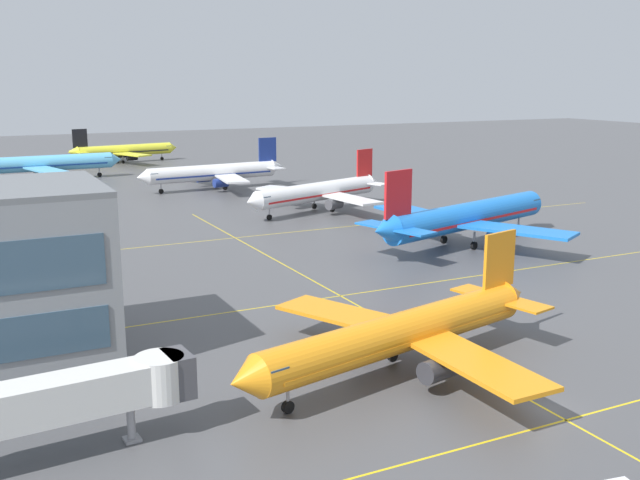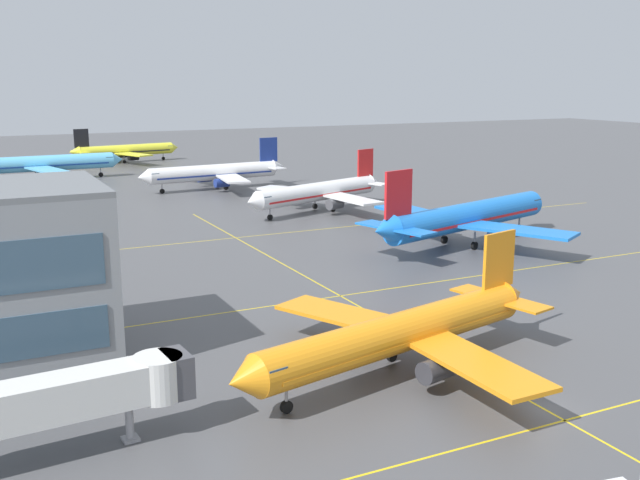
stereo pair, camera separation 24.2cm
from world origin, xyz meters
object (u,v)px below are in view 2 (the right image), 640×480
object	(u,v)px
airliner_far_right_stand	(43,164)
airliner_front_gate	(401,333)
airliner_distant_taxiway	(125,151)
jet_bridge	(87,393)
airliner_second_row	(466,217)
airliner_third_row	(319,192)
airliner_far_left_stand	(216,172)

from	to	relation	value
airliner_far_right_stand	airliner_front_gate	bearing A→B (deg)	-84.59
airliner_far_right_stand	airliner_distant_taxiway	bearing A→B (deg)	49.18
airliner_far_right_stand	jet_bridge	distance (m)	139.84
airliner_second_row	airliner_third_row	xyz separation A→B (m)	(-6.89, 34.47, -0.59)
airliner_front_gate	airliner_second_row	size ratio (longest dim) A/B	0.85
airliner_far_left_stand	airliner_far_right_stand	xyz separation A→B (m)	(-32.33, 31.80, 0.33)
airliner_far_left_stand	jet_bridge	size ratio (longest dim) A/B	2.10
airliner_third_row	airliner_distant_taxiway	distance (m)	97.31
airliner_third_row	airliner_far_left_stand	xyz separation A→B (m)	(-8.13, 34.78, 0.08)
airliner_second_row	airliner_third_row	bearing A→B (deg)	101.31
airliner_distant_taxiway	jet_bridge	xyz separation A→B (m)	(-37.73, -168.89, 0.60)
airliner_front_gate	airliner_third_row	distance (m)	75.92
airliner_far_right_stand	jet_bridge	size ratio (longest dim) A/B	2.28
airliner_far_left_stand	airliner_distant_taxiway	world-z (taller)	airliner_far_left_stand
airliner_second_row	airliner_distant_taxiway	world-z (taller)	airliner_second_row
jet_bridge	airliner_far_right_stand	bearing A→B (deg)	85.01
airliner_far_right_stand	airliner_distant_taxiway	distance (m)	39.10
airliner_third_row	airliner_distant_taxiway	size ratio (longest dim) A/B	1.01
airliner_far_right_stand	airliner_distant_taxiway	size ratio (longest dim) A/B	1.16
airliner_distant_taxiway	airliner_third_row	bearing A→B (deg)	-81.20
airliner_far_right_stand	jet_bridge	xyz separation A→B (m)	(-12.17, -139.31, 0.07)
airliner_far_right_stand	airliner_distant_taxiway	world-z (taller)	airliner_far_right_stand
airliner_front_gate	airliner_far_right_stand	bearing A→B (deg)	95.41
airliner_front_gate	airliner_distant_taxiway	size ratio (longest dim) A/B	1.01
airliner_second_row	airliner_far_right_stand	bearing A→B (deg)	115.11
airliner_front_gate	airliner_third_row	size ratio (longest dim) A/B	1.00
airliner_far_right_stand	airliner_far_left_stand	bearing A→B (deg)	-44.52
airliner_front_gate	airliner_far_left_stand	distance (m)	107.32
airliner_second_row	airliner_far_right_stand	distance (m)	111.60
airliner_second_row	airliner_far_left_stand	bearing A→B (deg)	102.24
airliner_far_right_stand	airliner_distant_taxiway	xyz separation A→B (m)	(25.56, 29.59, -0.53)
airliner_front_gate	jet_bridge	bearing A→B (deg)	-175.59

